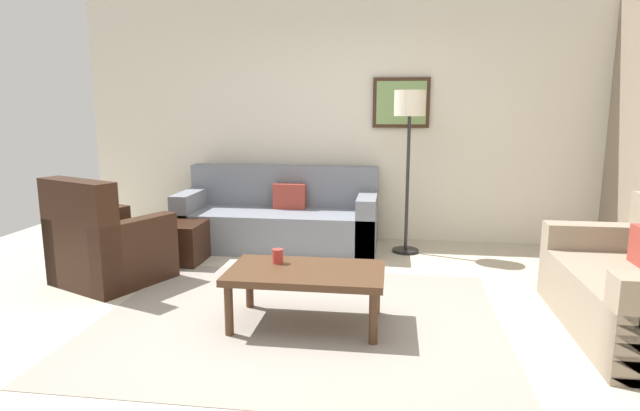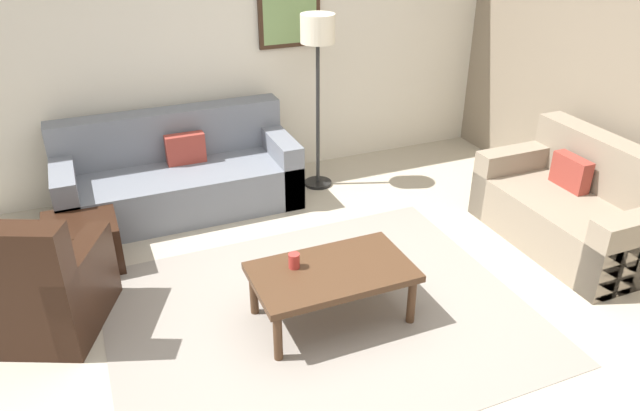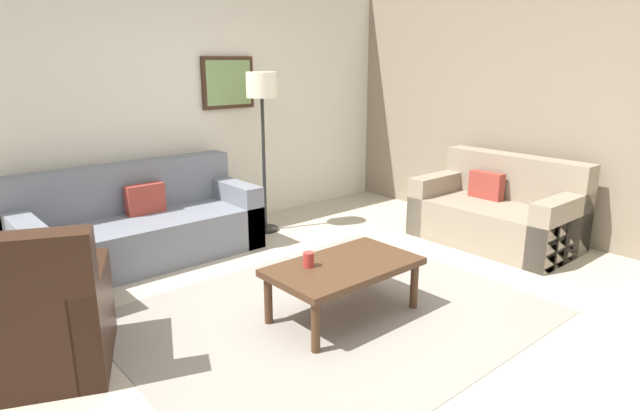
{
  "view_description": "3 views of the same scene",
  "coord_description": "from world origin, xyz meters",
  "views": [
    {
      "loc": [
        0.67,
        -3.57,
        1.54
      ],
      "look_at": [
        0.11,
        0.36,
        0.79
      ],
      "focal_mm": 29.53,
      "sensor_mm": 36.0,
      "label": 1
    },
    {
      "loc": [
        -1.32,
        -3.16,
        2.71
      ],
      "look_at": [
        0.16,
        0.39,
        0.67
      ],
      "focal_mm": 33.63,
      "sensor_mm": 36.0,
      "label": 2
    },
    {
      "loc": [
        -2.41,
        -2.65,
        1.83
      ],
      "look_at": [
        0.03,
        0.17,
        0.8
      ],
      "focal_mm": 29.86,
      "sensor_mm": 36.0,
      "label": 3
    }
  ],
  "objects": [
    {
      "name": "ottoman",
      "position": [
        -1.5,
        1.35,
        0.2
      ],
      "size": [
        0.56,
        0.56,
        0.4
      ],
      "primitive_type": "cube",
      "color": "black",
      "rests_on": "ground_plane"
    },
    {
      "name": "coffee_table",
      "position": [
        0.07,
        -0.05,
        0.36
      ],
      "size": [
        1.1,
        0.64,
        0.41
      ],
      "color": "#472D1C",
      "rests_on": "ground_plane"
    },
    {
      "name": "area_rug",
      "position": [
        0.0,
        0.0,
        0.0
      ],
      "size": [
        2.92,
        2.37,
        0.01
      ],
      "primitive_type": "cube",
      "color": "gray",
      "rests_on": "ground_plane"
    },
    {
      "name": "rear_partition",
      "position": [
        0.0,
        2.6,
        1.4
      ],
      "size": [
        6.0,
        0.12,
        2.8
      ],
      "primitive_type": "cube",
      "color": "silver",
      "rests_on": "ground_plane"
    },
    {
      "name": "cup",
      "position": [
        -0.16,
        0.07,
        0.46
      ],
      "size": [
        0.08,
        0.08,
        0.11
      ],
      "primitive_type": "cylinder",
      "color": "#B2332D",
      "rests_on": "coffee_table"
    },
    {
      "name": "armchair_leather",
      "position": [
        -1.83,
        0.59,
        0.31
      ],
      "size": [
        1.06,
        1.06,
        0.95
      ],
      "color": "black",
      "rests_on": "ground_plane"
    },
    {
      "name": "lamp_standing",
      "position": [
        0.81,
        1.99,
        1.41
      ],
      "size": [
        0.32,
        0.32,
        1.71
      ],
      "color": "black",
      "rests_on": "ground_plane"
    },
    {
      "name": "couch_loveseat",
      "position": [
        2.44,
        0.12,
        0.3
      ],
      "size": [
        0.91,
        1.56,
        0.88
      ],
      "color": "gray",
      "rests_on": "ground_plane"
    },
    {
      "name": "framed_artwork",
      "position": [
        0.73,
        2.51,
        1.59
      ],
      "size": [
        0.63,
        0.04,
        0.56
      ],
      "color": "#382316"
    },
    {
      "name": "couch_main",
      "position": [
        -0.58,
        2.1,
        0.3
      ],
      "size": [
        2.16,
        0.9,
        0.88
      ],
      "color": "slate",
      "rests_on": "ground_plane"
    },
    {
      "name": "ground_plane",
      "position": [
        0.0,
        0.0,
        0.0
      ],
      "size": [
        8.0,
        8.0,
        0.0
      ],
      "primitive_type": "plane",
      "color": "#B2A893"
    }
  ]
}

